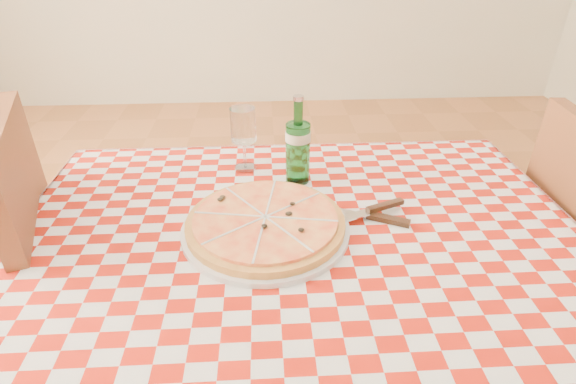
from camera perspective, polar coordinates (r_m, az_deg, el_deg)
The scene contains 7 objects.
dining_table at distance 1.10m, azimuth 1.24°, elevation -8.72°, with size 1.20×0.80×0.75m.
tablecloth at distance 1.04m, azimuth 1.30°, elevation -4.70°, with size 1.30×0.90×0.01m, color #A6160A.
chair_far at distance 1.38m, azimuth -32.57°, elevation -9.83°, with size 0.57×0.57×0.99m.
pizza_plate at distance 1.01m, azimuth -2.88°, elevation -3.85°, with size 0.38×0.38×0.05m, color #D19045, non-canonical shape.
water_bottle at distance 1.17m, azimuth 1.27°, elevation 6.58°, with size 0.07×0.07×0.24m, color #1A6B26, non-canonical shape.
wine_glass at distance 1.25m, azimuth -5.63°, elevation 6.67°, with size 0.07×0.07×0.18m, color silver, non-canonical shape.
cutlery at distance 1.08m, azimuth 10.06°, elevation -2.59°, with size 0.25×0.21×0.03m, color silver, non-canonical shape.
Camera 1 is at (-0.07, -0.84, 1.36)m, focal length 28.00 mm.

